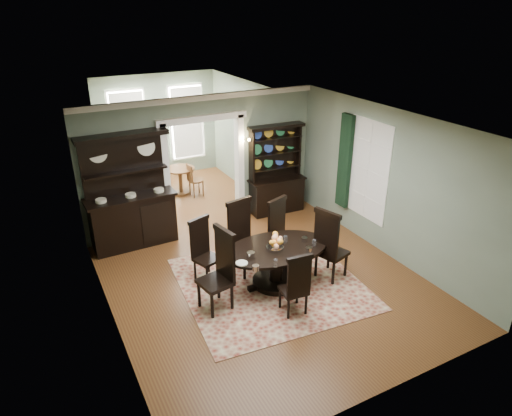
# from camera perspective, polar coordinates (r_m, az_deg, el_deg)

# --- Properties ---
(room) EXTENTS (5.51, 6.01, 3.01)m
(room) POSITION_cam_1_polar(r_m,az_deg,el_deg) (7.91, 1.33, 0.24)
(room) COLOR brown
(room) RESTS_ON ground
(parlor) EXTENTS (3.51, 3.50, 3.01)m
(parlor) POSITION_cam_1_polar(r_m,az_deg,el_deg) (12.73, -10.87, 9.02)
(parlor) COLOR brown
(parlor) RESTS_ON ground
(doorway_trim) EXTENTS (2.08, 0.25, 2.57)m
(doorway_trim) POSITION_cam_1_polar(r_m,az_deg,el_deg) (10.40, -6.62, 6.39)
(doorway_trim) COLOR white
(doorway_trim) RESTS_ON floor
(right_window) EXTENTS (0.15, 1.47, 2.12)m
(right_window) POSITION_cam_1_polar(r_m,az_deg,el_deg) (10.02, 12.47, 5.16)
(right_window) COLOR white
(right_window) RESTS_ON wall_right
(wall_sconce) EXTENTS (0.27, 0.21, 0.21)m
(wall_sconce) POSITION_cam_1_polar(r_m,az_deg,el_deg) (10.55, -1.54, 8.35)
(wall_sconce) COLOR gold
(wall_sconce) RESTS_ON back_wall_right
(rug) EXTENTS (3.43, 3.39, 0.01)m
(rug) POSITION_cam_1_polar(r_m,az_deg,el_deg) (8.65, 1.79, -9.37)
(rug) COLOR maroon
(rug) RESTS_ON floor
(dining_table) EXTENTS (2.02, 1.91, 0.77)m
(dining_table) POSITION_cam_1_polar(r_m,az_deg,el_deg) (8.36, 2.54, -6.35)
(dining_table) COLOR black
(dining_table) RESTS_ON rug
(centerpiece) EXTENTS (1.60, 1.03, 0.26)m
(centerpiece) POSITION_cam_1_polar(r_m,az_deg,el_deg) (8.15, 2.38, -4.70)
(centerpiece) COLOR silver
(centerpiece) RESTS_ON dining_table
(chair_far_left) EXTENTS (0.57, 0.56, 1.23)m
(chair_far_left) POSITION_cam_1_polar(r_m,az_deg,el_deg) (8.56, -6.64, -4.91)
(chair_far_left) COLOR black
(chair_far_left) RESTS_ON rug
(chair_far_mid) EXTENTS (0.62, 0.60, 1.45)m
(chair_far_mid) POSITION_cam_1_polar(r_m,az_deg,el_deg) (8.72, -1.71, -3.29)
(chair_far_mid) COLOR black
(chair_far_mid) RESTS_ON rug
(chair_far_right) EXTENTS (0.65, 0.64, 1.38)m
(chair_far_right) POSITION_cam_1_polar(r_m,az_deg,el_deg) (8.93, 3.05, -2.85)
(chair_far_right) COLOR black
(chair_far_right) RESTS_ON rug
(chair_end_left) EXTENTS (0.60, 0.62, 1.45)m
(chair_end_left) POSITION_cam_1_polar(r_m,az_deg,el_deg) (7.70, -4.46, -7.41)
(chair_end_left) COLOR black
(chair_end_left) RESTS_ON rug
(chair_end_right) EXTENTS (0.65, 0.66, 1.45)m
(chair_end_right) POSITION_cam_1_polar(r_m,az_deg,el_deg) (8.50, 9.09, -4.40)
(chair_end_right) COLOR black
(chair_end_right) RESTS_ON rug
(chair_near) EXTENTS (0.47, 0.45, 1.18)m
(chair_near) POSITION_cam_1_polar(r_m,az_deg,el_deg) (7.57, 5.09, -9.37)
(chair_near) COLOR black
(chair_near) RESTS_ON rug
(sideboard) EXTENTS (1.86, 0.70, 2.43)m
(sideboard) POSITION_cam_1_polar(r_m,az_deg,el_deg) (9.96, -15.33, 0.05)
(sideboard) COLOR black
(sideboard) RESTS_ON floor
(welsh_dresser) EXTENTS (1.42, 0.57, 2.18)m
(welsh_dresser) POSITION_cam_1_polar(r_m,az_deg,el_deg) (11.20, 2.52, 3.39)
(welsh_dresser) COLOR black
(welsh_dresser) RESTS_ON floor
(parlor_table) EXTENTS (0.79, 0.79, 0.74)m
(parlor_table) POSITION_cam_1_polar(r_m,az_deg,el_deg) (12.49, -9.44, 3.83)
(parlor_table) COLOR brown
(parlor_table) RESTS_ON parlor_floor
(parlor_chair_left) EXTENTS (0.45, 0.44, 1.03)m
(parlor_chair_left) POSITION_cam_1_polar(r_m,az_deg,el_deg) (12.41, -11.73, 3.85)
(parlor_chair_left) COLOR brown
(parlor_chair_left) RESTS_ON parlor_floor
(parlor_chair_right) EXTENTS (0.39, 0.38, 0.90)m
(parlor_chair_right) POSITION_cam_1_polar(r_m,az_deg,el_deg) (12.29, -7.79, 3.60)
(parlor_chair_right) COLOR brown
(parlor_chair_right) RESTS_ON parlor_floor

